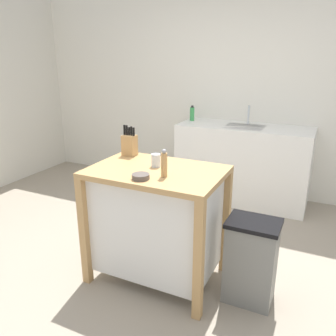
{
  "coord_description": "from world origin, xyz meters",
  "views": [
    {
      "loc": [
        1.13,
        -2.12,
        1.71
      ],
      "look_at": [
        0.02,
        0.21,
        0.86
      ],
      "focal_mm": 36.83,
      "sensor_mm": 36.0,
      "label": 1
    }
  ],
  "objects_px": {
    "sink_faucet": "(248,115)",
    "kitchen_island": "(157,219)",
    "bottle_dish_soap": "(192,114)",
    "drinking_cup": "(156,160)",
    "trash_bin": "(251,261)",
    "pepper_grinder": "(164,164)",
    "knife_block": "(129,144)",
    "bowl_ceramic_wide": "(141,176)"
  },
  "relations": [
    {
      "from": "sink_faucet",
      "to": "kitchen_island",
      "type": "bearing_deg",
      "value": -96.41
    },
    {
      "from": "sink_faucet",
      "to": "bottle_dish_soap",
      "type": "relative_size",
      "value": 1.17
    },
    {
      "from": "kitchen_island",
      "to": "drinking_cup",
      "type": "distance_m",
      "value": 0.45
    },
    {
      "from": "kitchen_island",
      "to": "trash_bin",
      "type": "relative_size",
      "value": 1.56
    },
    {
      "from": "drinking_cup",
      "to": "pepper_grinder",
      "type": "bearing_deg",
      "value": -48.66
    },
    {
      "from": "pepper_grinder",
      "to": "sink_faucet",
      "type": "distance_m",
      "value": 2.08
    },
    {
      "from": "kitchen_island",
      "to": "knife_block",
      "type": "distance_m",
      "value": 0.66
    },
    {
      "from": "knife_block",
      "to": "pepper_grinder",
      "type": "xyz_separation_m",
      "value": [
        0.49,
        -0.36,
        0.0
      ]
    },
    {
      "from": "pepper_grinder",
      "to": "sink_faucet",
      "type": "relative_size",
      "value": 0.9
    },
    {
      "from": "kitchen_island",
      "to": "sink_faucet",
      "type": "bearing_deg",
      "value": 83.59
    },
    {
      "from": "pepper_grinder",
      "to": "trash_bin",
      "type": "distance_m",
      "value": 0.93
    },
    {
      "from": "knife_block",
      "to": "bowl_ceramic_wide",
      "type": "relative_size",
      "value": 2.09
    },
    {
      "from": "trash_bin",
      "to": "sink_faucet",
      "type": "height_order",
      "value": "sink_faucet"
    },
    {
      "from": "sink_faucet",
      "to": "knife_block",
      "type": "bearing_deg",
      "value": -108.93
    },
    {
      "from": "sink_faucet",
      "to": "bottle_dish_soap",
      "type": "xyz_separation_m",
      "value": [
        -0.69,
        -0.08,
        -0.02
      ]
    },
    {
      "from": "drinking_cup",
      "to": "knife_block",
      "type": "bearing_deg",
      "value": 152.2
    },
    {
      "from": "drinking_cup",
      "to": "trash_bin",
      "type": "distance_m",
      "value": 1.0
    },
    {
      "from": "knife_block",
      "to": "bottle_dish_soap",
      "type": "height_order",
      "value": "knife_block"
    },
    {
      "from": "drinking_cup",
      "to": "bowl_ceramic_wide",
      "type": "bearing_deg",
      "value": -83.53
    },
    {
      "from": "drinking_cup",
      "to": "sink_faucet",
      "type": "height_order",
      "value": "sink_faucet"
    },
    {
      "from": "bowl_ceramic_wide",
      "to": "knife_block",
      "type": "bearing_deg",
      "value": 128.57
    },
    {
      "from": "bowl_ceramic_wide",
      "to": "trash_bin",
      "type": "bearing_deg",
      "value": 19.8
    },
    {
      "from": "bowl_ceramic_wide",
      "to": "pepper_grinder",
      "type": "height_order",
      "value": "pepper_grinder"
    },
    {
      "from": "knife_block",
      "to": "bowl_ceramic_wide",
      "type": "bearing_deg",
      "value": -51.43
    },
    {
      "from": "trash_bin",
      "to": "sink_faucet",
      "type": "bearing_deg",
      "value": 104.87
    },
    {
      "from": "kitchen_island",
      "to": "pepper_grinder",
      "type": "height_order",
      "value": "pepper_grinder"
    },
    {
      "from": "kitchen_island",
      "to": "drinking_cup",
      "type": "xyz_separation_m",
      "value": [
        -0.03,
        0.06,
        0.45
      ]
    },
    {
      "from": "knife_block",
      "to": "bottle_dish_soap",
      "type": "relative_size",
      "value": 1.34
    },
    {
      "from": "kitchen_island",
      "to": "drinking_cup",
      "type": "bearing_deg",
      "value": 119.97
    },
    {
      "from": "pepper_grinder",
      "to": "trash_bin",
      "type": "bearing_deg",
      "value": 14.27
    },
    {
      "from": "trash_bin",
      "to": "bottle_dish_soap",
      "type": "relative_size",
      "value": 3.35
    },
    {
      "from": "drinking_cup",
      "to": "trash_bin",
      "type": "bearing_deg",
      "value": -1.69
    },
    {
      "from": "bowl_ceramic_wide",
      "to": "bottle_dish_soap",
      "type": "xyz_separation_m",
      "value": [
        -0.47,
        2.11,
        0.08
      ]
    },
    {
      "from": "pepper_grinder",
      "to": "bottle_dish_soap",
      "type": "height_order",
      "value": "same"
    },
    {
      "from": "bottle_dish_soap",
      "to": "kitchen_island",
      "type": "bearing_deg",
      "value": -76.07
    },
    {
      "from": "bowl_ceramic_wide",
      "to": "bottle_dish_soap",
      "type": "height_order",
      "value": "bottle_dish_soap"
    },
    {
      "from": "knife_block",
      "to": "trash_bin",
      "type": "height_order",
      "value": "knife_block"
    },
    {
      "from": "pepper_grinder",
      "to": "trash_bin",
      "type": "xyz_separation_m",
      "value": [
        0.61,
        0.15,
        -0.69
      ]
    },
    {
      "from": "drinking_cup",
      "to": "bottle_dish_soap",
      "type": "bearing_deg",
      "value": 103.37
    },
    {
      "from": "knife_block",
      "to": "trash_bin",
      "type": "bearing_deg",
      "value": -10.32
    },
    {
      "from": "knife_block",
      "to": "drinking_cup",
      "type": "height_order",
      "value": "knife_block"
    },
    {
      "from": "drinking_cup",
      "to": "sink_faucet",
      "type": "xyz_separation_m",
      "value": [
        0.25,
        1.9,
        0.07
      ]
    }
  ]
}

